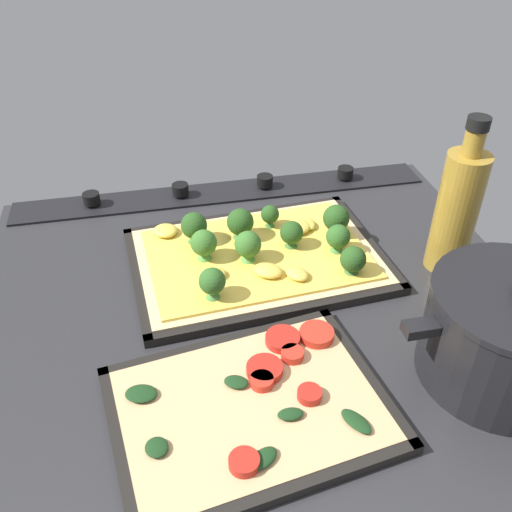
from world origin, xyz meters
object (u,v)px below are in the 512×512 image
at_px(baking_tray_front, 257,262).
at_px(oil_bottle, 457,209).
at_px(veggie_pizza_back, 254,401).
at_px(cooking_pot, 508,334).
at_px(baking_tray_back, 250,410).
at_px(broccoli_pizza, 260,250).

relative_size(baking_tray_front, oil_bottle, 1.67).
distance_m(veggie_pizza_back, oil_bottle, 0.38).
height_order(veggie_pizza_back, oil_bottle, oil_bottle).
bearing_deg(cooking_pot, baking_tray_front, -48.79).
bearing_deg(oil_bottle, cooking_pot, 79.27).
distance_m(baking_tray_back, oil_bottle, 0.39).
distance_m(baking_tray_back, veggie_pizza_back, 0.01).
bearing_deg(baking_tray_front, cooking_pot, 131.21).
bearing_deg(cooking_pot, veggie_pizza_back, -1.27).
height_order(broccoli_pizza, veggie_pizza_back, broccoli_pizza).
bearing_deg(cooking_pot, baking_tray_back, -0.19).
relative_size(broccoli_pizza, cooking_pot, 1.39).
xyz_separation_m(veggie_pizza_back, cooking_pot, (-0.28, 0.01, 0.05)).
relative_size(baking_tray_front, cooking_pot, 1.49).
bearing_deg(baking_tray_back, cooking_pot, 179.81).
relative_size(veggie_pizza_back, oil_bottle, 1.30).
distance_m(broccoli_pizza, baking_tray_back, 0.27).
relative_size(baking_tray_front, broccoli_pizza, 1.07).
xyz_separation_m(broccoli_pizza, baking_tray_back, (0.07, 0.26, -0.02)).
distance_m(cooking_pot, oil_bottle, 0.21).
relative_size(broccoli_pizza, veggie_pizza_back, 1.20).
bearing_deg(oil_bottle, broccoli_pizza, -12.62).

